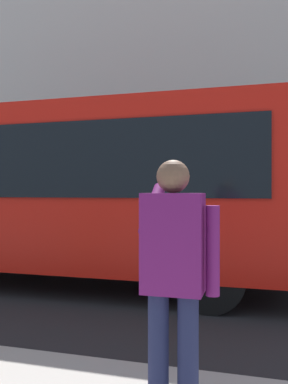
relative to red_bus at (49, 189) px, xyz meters
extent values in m
plane|color=#232326|center=(-3.52, -0.32, -1.68)|extent=(60.00, 60.00, 0.00)
cube|color=beige|center=(-3.52, -7.12, 4.32)|extent=(28.00, 0.80, 12.00)
cube|color=red|center=(-0.02, -0.01, 0.02)|extent=(9.00, 2.50, 2.60)
cube|color=black|center=(-0.02, 1.25, 0.42)|extent=(7.60, 0.06, 1.10)
cylinder|color=black|center=(-3.02, -1.11, -1.18)|extent=(1.00, 0.28, 1.00)
cylinder|color=black|center=(-3.02, 1.09, -1.18)|extent=(1.00, 0.28, 1.00)
cylinder|color=#1E2347|center=(-3.21, 3.91, -1.12)|extent=(0.14, 0.14, 0.82)
cylinder|color=#1E2347|center=(-3.01, 3.91, -1.12)|extent=(0.14, 0.14, 0.82)
cube|color=#6B1960|center=(-3.11, 3.91, -0.38)|extent=(0.40, 0.24, 0.66)
sphere|color=brown|center=(-3.11, 3.91, 0.06)|extent=(0.22, 0.22, 0.22)
cylinder|color=#6B1960|center=(-3.37, 3.91, -0.42)|extent=(0.09, 0.09, 0.58)
cylinder|color=#6B1960|center=(-2.93, 3.75, -0.16)|extent=(0.09, 0.48, 0.37)
cube|color=black|center=(-3.01, 3.61, 0.04)|extent=(0.07, 0.01, 0.14)
camera|label=1|loc=(-3.65, 6.50, -0.04)|focal=37.35mm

